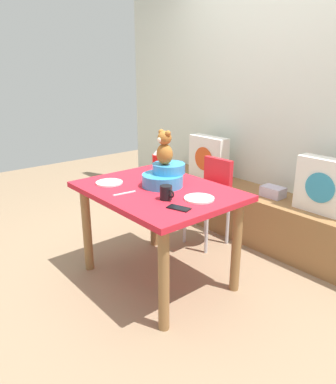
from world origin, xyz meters
The scene contains 16 objects.
ground_plane centered at (0.00, 0.00, 0.00)m, with size 8.00×8.00×0.00m, color #8C7256.
back_wall centered at (0.00, 1.45, 1.30)m, with size 4.40×0.10×2.60m, color silver.
window_bench centered at (0.00, 1.18, 0.23)m, with size 2.60×0.44×0.46m, color olive.
pillow_floral_left centered at (-0.60, 1.16, 0.68)m, with size 0.44×0.15×0.44m.
pillow_floral_right centered at (0.66, 1.16, 0.68)m, with size 0.44×0.15×0.44m.
book_stack centered at (0.19, 1.18, 0.51)m, with size 0.20×0.14×0.09m, color #B8B0C8.
dining_table centered at (0.00, 0.00, 0.62)m, with size 1.14×0.85×0.74m.
highchair centered at (-0.20, 0.74, 0.52)m, with size 0.34×0.46×0.79m.
infant_seat_teal centered at (-0.02, 0.08, 0.81)m, with size 0.30×0.33×0.16m.
teddy_bear centered at (-0.02, 0.08, 1.02)m, with size 0.13×0.12×0.25m.
ketchup_bottle centered at (-0.34, 0.26, 0.83)m, with size 0.07×0.07×0.18m.
coffee_mug centered at (0.22, -0.10, 0.79)m, with size 0.12×0.08×0.09m.
dinner_plate_near centered at (-0.32, -0.20, 0.75)m, with size 0.20×0.20×0.01m, color white.
dinner_plate_far centered at (0.36, 0.06, 0.75)m, with size 0.20×0.20×0.01m, color white.
cell_phone centered at (0.40, -0.15, 0.74)m, with size 0.07×0.14×0.01m, color black.
table_fork centered at (-0.05, -0.25, 0.74)m, with size 0.02×0.17×0.01m, color silver.
Camera 1 is at (1.96, -1.55, 1.56)m, focal length 34.26 mm.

